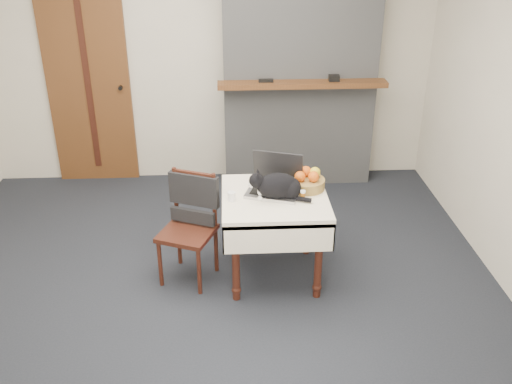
% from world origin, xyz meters
% --- Properties ---
extents(ground, '(4.50, 4.50, 0.00)m').
position_xyz_m(ground, '(0.00, 0.00, 0.00)').
color(ground, black).
rests_on(ground, ground).
extents(room_shell, '(4.52, 4.01, 2.61)m').
position_xyz_m(room_shell, '(0.00, 0.46, 1.76)').
color(room_shell, beige).
rests_on(room_shell, ground).
extents(door, '(0.82, 0.10, 2.00)m').
position_xyz_m(door, '(-1.20, 1.97, 1.00)').
color(door, brown).
rests_on(door, ground).
extents(chimney, '(1.62, 0.48, 2.60)m').
position_xyz_m(chimney, '(0.90, 1.85, 1.30)').
color(chimney, gray).
rests_on(chimney, ground).
extents(side_table, '(0.78, 0.78, 0.70)m').
position_xyz_m(side_table, '(0.51, 0.07, 0.59)').
color(side_table, '#3D1510').
rests_on(side_table, ground).
extents(laptop, '(0.46, 0.43, 0.28)m').
position_xyz_m(laptop, '(0.52, 0.16, 0.77)').
color(laptop, '#B7B7BC').
rests_on(laptop, side_table).
extents(cat, '(0.46, 0.20, 0.22)m').
position_xyz_m(cat, '(0.54, 0.04, 0.80)').
color(cat, black).
rests_on(cat, side_table).
extents(cream_jar, '(0.06, 0.06, 0.07)m').
position_xyz_m(cream_jar, '(0.19, 0.01, 0.73)').
color(cream_jar, white).
rests_on(cream_jar, side_table).
extents(pill_bottle, '(0.04, 0.04, 0.08)m').
position_xyz_m(pill_bottle, '(0.71, -0.01, 0.74)').
color(pill_bottle, '#9F5513').
rests_on(pill_bottle, side_table).
extents(fruit_basket, '(0.28, 0.28, 0.16)m').
position_xyz_m(fruit_basket, '(0.76, 0.19, 0.76)').
color(fruit_basket, olive).
rests_on(fruit_basket, side_table).
extents(desk_clutter, '(0.12, 0.04, 0.01)m').
position_xyz_m(desk_clutter, '(0.67, 0.15, 0.70)').
color(desk_clutter, black).
rests_on(desk_clutter, side_table).
extents(chair, '(0.50, 0.49, 0.85)m').
position_xyz_m(chair, '(-0.11, 0.14, 0.54)').
color(chair, '#3D1510').
rests_on(chair, ground).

